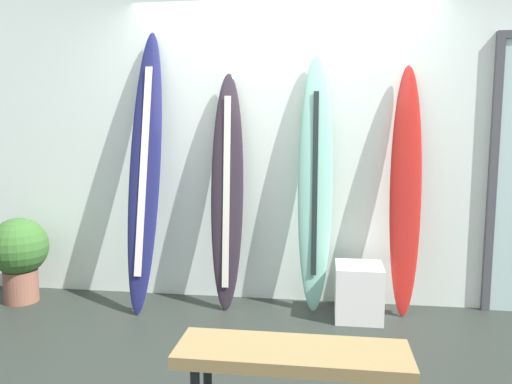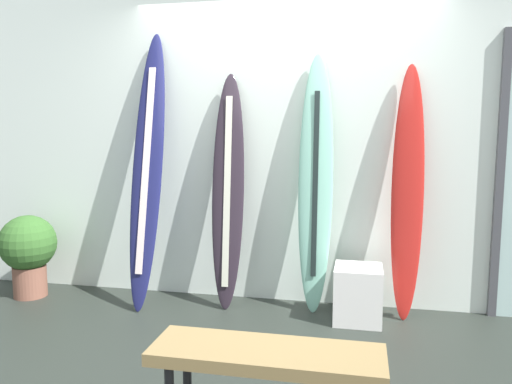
% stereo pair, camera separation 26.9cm
% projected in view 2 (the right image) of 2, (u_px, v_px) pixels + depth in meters
% --- Properties ---
extents(ground, '(8.00, 8.00, 0.04)m').
position_uv_depth(ground, '(253.00, 366.00, 3.16)').
color(ground, '#272C27').
extents(wall_back, '(7.20, 0.20, 2.80)m').
position_uv_depth(wall_back, '(285.00, 136.00, 4.24)').
color(wall_back, silver).
rests_on(wall_back, ground).
extents(surfboard_navy, '(0.27, 0.57, 2.26)m').
position_uv_depth(surfboard_navy, '(147.00, 171.00, 4.11)').
color(surfboard_navy, '#1C1E51').
rests_on(surfboard_navy, ground).
extents(surfboard_charcoal, '(0.28, 0.36, 1.91)m').
position_uv_depth(surfboard_charcoal, '(228.00, 193.00, 4.09)').
color(surfboard_charcoal, '#29202A').
rests_on(surfboard_charcoal, ground).
extents(surfboard_seafoam, '(0.28, 0.28, 2.05)m').
position_uv_depth(surfboard_seafoam, '(316.00, 185.00, 3.99)').
color(surfboard_seafoam, '#83C4AE').
rests_on(surfboard_seafoam, ground).
extents(surfboard_crimson, '(0.26, 0.31, 1.96)m').
position_uv_depth(surfboard_crimson, '(407.00, 194.00, 3.84)').
color(surfboard_crimson, red).
rests_on(surfboard_crimson, ground).
extents(display_block_left, '(0.36, 0.36, 0.42)m').
position_uv_depth(display_block_left, '(358.00, 294.00, 3.82)').
color(display_block_left, white).
rests_on(display_block_left, ground).
extents(potted_plant, '(0.48, 0.48, 0.72)m').
position_uv_depth(potted_plant, '(28.00, 249.00, 4.36)').
color(potted_plant, brown).
rests_on(potted_plant, ground).
extents(bench, '(1.08, 0.35, 0.46)m').
position_uv_depth(bench, '(267.00, 361.00, 2.33)').
color(bench, olive).
rests_on(bench, ground).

